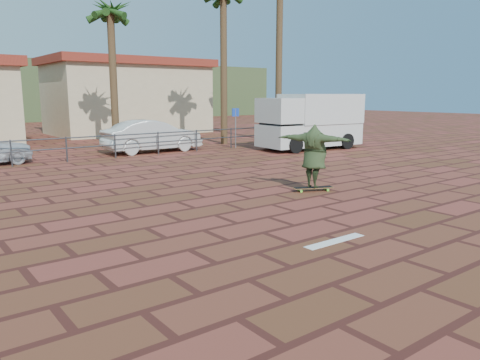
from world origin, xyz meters
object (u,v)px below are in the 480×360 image
(skateboarder, at_px, (314,156))
(campervan, at_px, (311,120))
(longboard, at_px, (313,188))
(car_white, at_px, (152,136))

(skateboarder, bearing_deg, campervan, -64.20)
(skateboarder, bearing_deg, longboard, -0.00)
(longboard, bearing_deg, skateboarder, 0.00)
(longboard, distance_m, car_white, 10.85)
(longboard, xyz_separation_m, skateboarder, (0.00, 0.00, 0.88))
(longboard, xyz_separation_m, campervan, (7.31, 7.28, 1.30))
(skateboarder, xyz_separation_m, campervan, (7.31, 7.28, 0.42))
(longboard, relative_size, skateboarder, 0.53)
(skateboarder, bearing_deg, car_white, -22.15)
(longboard, distance_m, campervan, 10.40)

